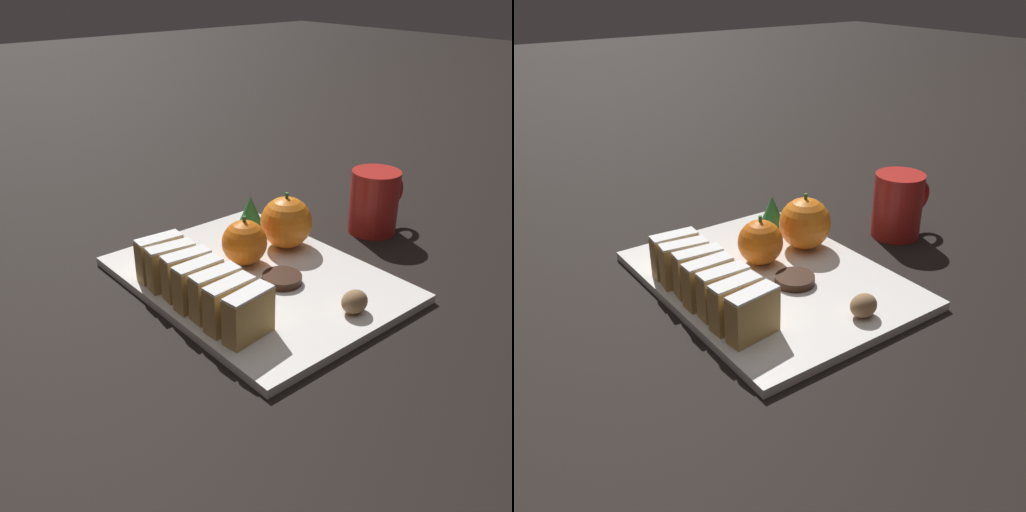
# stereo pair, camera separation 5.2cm
# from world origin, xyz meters

# --- Properties ---
(ground_plane) EXTENTS (6.00, 6.00, 0.00)m
(ground_plane) POSITION_xyz_m (0.00, 0.00, 0.00)
(ground_plane) COLOR black
(serving_platter) EXTENTS (0.29, 0.38, 0.01)m
(serving_platter) POSITION_xyz_m (0.00, 0.00, 0.01)
(serving_platter) COLOR white
(serving_platter) RESTS_ON ground_plane
(stollen_slice_front) EXTENTS (0.07, 0.03, 0.06)m
(stollen_slice_front) POSITION_xyz_m (-0.10, -0.11, 0.04)
(stollen_slice_front) COLOR tan
(stollen_slice_front) RESTS_ON serving_platter
(stollen_slice_second) EXTENTS (0.07, 0.03, 0.06)m
(stollen_slice_second) POSITION_xyz_m (-0.10, -0.08, 0.04)
(stollen_slice_second) COLOR tan
(stollen_slice_second) RESTS_ON serving_platter
(stollen_slice_third) EXTENTS (0.06, 0.02, 0.06)m
(stollen_slice_third) POSITION_xyz_m (-0.10, -0.05, 0.04)
(stollen_slice_third) COLOR tan
(stollen_slice_third) RESTS_ON serving_platter
(stollen_slice_fourth) EXTENTS (0.06, 0.02, 0.06)m
(stollen_slice_fourth) POSITION_xyz_m (-0.10, -0.01, 0.04)
(stollen_slice_fourth) COLOR tan
(stollen_slice_fourth) RESTS_ON serving_platter
(stollen_slice_fifth) EXTENTS (0.07, 0.03, 0.06)m
(stollen_slice_fifth) POSITION_xyz_m (-0.10, 0.02, 0.04)
(stollen_slice_fifth) COLOR tan
(stollen_slice_fifth) RESTS_ON serving_platter
(stollen_slice_sixth) EXTENTS (0.07, 0.03, 0.06)m
(stollen_slice_sixth) POSITION_xyz_m (-0.10, 0.05, 0.04)
(stollen_slice_sixth) COLOR tan
(stollen_slice_sixth) RESTS_ON serving_platter
(stollen_slice_back) EXTENTS (0.07, 0.03, 0.06)m
(stollen_slice_back) POSITION_xyz_m (-0.10, 0.08, 0.04)
(stollen_slice_back) COLOR tan
(stollen_slice_back) RESTS_ON serving_platter
(orange_near) EXTENTS (0.07, 0.07, 0.07)m
(orange_near) POSITION_xyz_m (0.01, 0.04, 0.04)
(orange_near) COLOR orange
(orange_near) RESTS_ON serving_platter
(orange_far) EXTENTS (0.08, 0.08, 0.09)m
(orange_far) POSITION_xyz_m (0.09, 0.04, 0.05)
(orange_far) COLOR orange
(orange_far) RESTS_ON serving_platter
(walnut) EXTENTS (0.04, 0.03, 0.03)m
(walnut) POSITION_xyz_m (0.03, -0.15, 0.03)
(walnut) COLOR #8E6B47
(walnut) RESTS_ON serving_platter
(chocolate_cookie) EXTENTS (0.05, 0.05, 0.01)m
(chocolate_cookie) POSITION_xyz_m (0.01, -0.04, 0.02)
(chocolate_cookie) COLOR black
(chocolate_cookie) RESTS_ON serving_platter
(evergreen_sprig) EXTENTS (0.05, 0.05, 0.05)m
(evergreen_sprig) POSITION_xyz_m (0.10, 0.13, 0.04)
(evergreen_sprig) COLOR #23662D
(evergreen_sprig) RESTS_ON serving_platter
(coffee_mug) EXTENTS (0.11, 0.08, 0.10)m
(coffee_mug) POSITION_xyz_m (0.26, 0.01, 0.05)
(coffee_mug) COLOR red
(coffee_mug) RESTS_ON ground_plane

